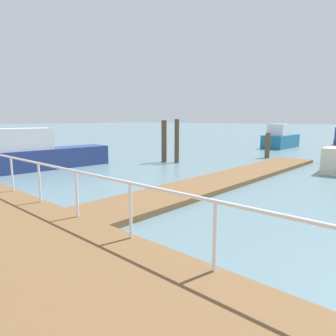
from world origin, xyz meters
TOP-DOWN VIEW (x-y plane):
  - ground_plane at (0.00, 20.00)m, footprint 300.00×300.00m
  - floating_dock at (4.43, 8.45)m, footprint 15.86×2.00m
  - boardwalk_railing at (-3.15, 9.73)m, footprint 0.06×29.43m
  - dock_piling_0 at (12.69, 10.47)m, footprint 0.32×0.32m
  - dock_piling_1 at (11.03, 5.96)m, footprint 0.35×0.35m
  - dock_piling_2 at (6.57, 14.24)m, footprint 0.31×0.31m
  - dock_piling_3 at (6.92, 13.53)m, footprint 0.28×0.28m
  - moored_boat_0 at (20.35, 12.68)m, footprint 4.51×1.81m
  - moored_boat_1 at (0.38, 17.30)m, footprint 6.84×2.01m

SIDE VIEW (x-z plane):
  - ground_plane at x=0.00m, z-range 0.00..0.00m
  - floating_dock at x=4.43m, z-range 0.00..0.18m
  - dock_piling_1 at x=11.03m, z-range 0.00..1.51m
  - moored_boat_1 at x=0.38m, z-range -0.28..1.86m
  - moored_boat_0 at x=20.35m, z-range -0.27..1.89m
  - dock_piling_0 at x=12.69m, z-range 0.00..1.68m
  - boardwalk_railing at x=-3.15m, z-range 0.71..1.79m
  - dock_piling_2 at x=6.57m, z-range 0.00..2.52m
  - dock_piling_3 at x=6.92m, z-range 0.00..2.58m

